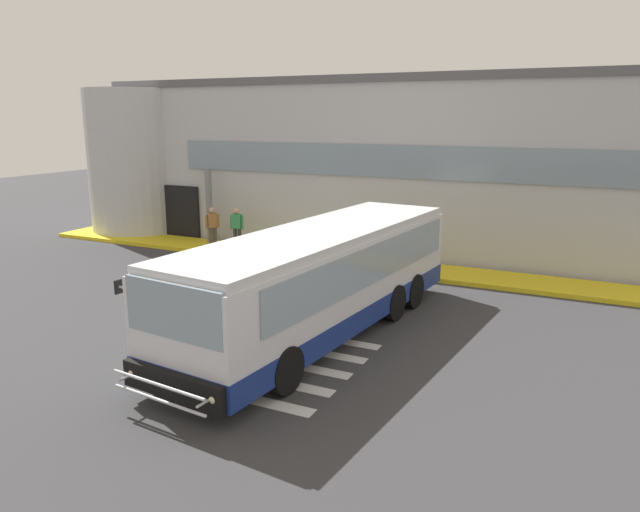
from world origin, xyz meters
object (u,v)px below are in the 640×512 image
(passenger_near_column, at_px, (212,225))
(passenger_by_doorway, at_px, (237,225))
(entry_support_column, at_px, (209,206))
(bus_main_foreground, at_px, (320,283))

(passenger_near_column, height_order, passenger_by_doorway, same)
(entry_support_column, bearing_deg, bus_main_foreground, -40.23)
(entry_support_column, height_order, passenger_near_column, entry_support_column)
(bus_main_foreground, xyz_separation_m, passenger_near_column, (-8.08, 6.59, -0.25))
(entry_support_column, xyz_separation_m, passenger_near_column, (0.80, -0.92, -0.61))
(passenger_near_column, bearing_deg, bus_main_foreground, -39.19)
(entry_support_column, distance_m, passenger_near_column, 1.37)
(bus_main_foreground, bearing_deg, entry_support_column, 139.77)
(entry_support_column, xyz_separation_m, bus_main_foreground, (8.88, -7.51, -0.36))
(entry_support_column, xyz_separation_m, passenger_by_doorway, (1.83, -0.66, -0.58))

